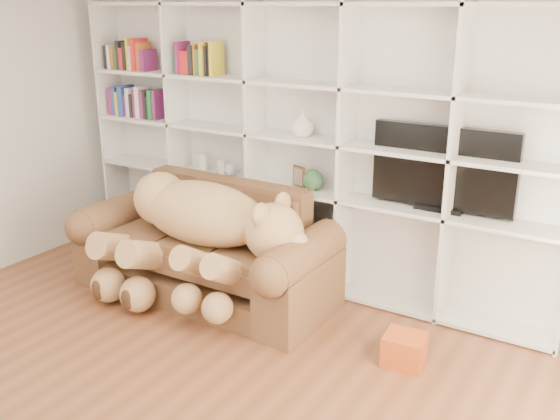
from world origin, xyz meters
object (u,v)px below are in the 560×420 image
Objects in this scene: teddy_bear at (197,228)px; gift_box at (404,350)px; sofa at (207,254)px; tv at (443,169)px.

teddy_bear is 6.39× the size of gift_box.
sofa is 2.06m from tv.
sofa is 0.37m from teddy_bear.
teddy_bear is 1.87m from gift_box.
tv is at bearing 96.25° from gift_box.
gift_box is 1.39m from tv.
teddy_bear is at bearing -70.64° from sofa.
gift_box is at bearing -5.70° from sofa.
teddy_bear is at bearing -152.84° from tv.
tv is (1.69, 0.87, 0.53)m from teddy_bear.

